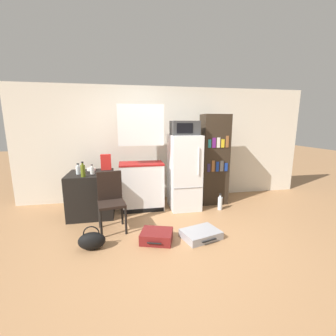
% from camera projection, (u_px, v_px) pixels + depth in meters
% --- Properties ---
extents(ground_plane, '(24.00, 24.00, 0.00)m').
position_uv_depth(ground_plane, '(180.00, 240.00, 3.29)').
color(ground_plane, '#A3754C').
extents(wall_back, '(6.40, 0.10, 2.44)m').
position_uv_depth(wall_back, '(168.00, 144.00, 5.01)').
color(wall_back, silver).
rests_on(wall_back, ground_plane).
extents(side_table, '(0.79, 0.76, 0.79)m').
position_uv_depth(side_table, '(92.00, 194.00, 4.13)').
color(side_table, black).
rests_on(side_table, ground_plane).
extents(kitchen_hutch, '(0.84, 0.50, 2.00)m').
position_uv_depth(kitchen_hutch, '(141.00, 162.00, 4.32)').
color(kitchen_hutch, white).
rests_on(kitchen_hutch, ground_plane).
extents(refrigerator, '(0.57, 0.68, 1.45)m').
position_uv_depth(refrigerator, '(184.00, 172.00, 4.44)').
color(refrigerator, white).
rests_on(refrigerator, ground_plane).
extents(microwave, '(0.52, 0.38, 0.27)m').
position_uv_depth(microwave, '(185.00, 128.00, 4.27)').
color(microwave, '#333333').
rests_on(microwave, refrigerator).
extents(bookshelf, '(0.55, 0.39, 1.85)m').
position_uv_depth(bookshelf, '(214.00, 160.00, 4.66)').
color(bookshelf, '#2D2319').
rests_on(bookshelf, ground_plane).
extents(bottle_olive_oil, '(0.07, 0.07, 0.26)m').
position_uv_depth(bottle_olive_oil, '(83.00, 170.00, 3.74)').
color(bottle_olive_oil, '#566619').
rests_on(bottle_olive_oil, side_table).
extents(bottle_milk_white, '(0.07, 0.07, 0.17)m').
position_uv_depth(bottle_milk_white, '(92.00, 170.00, 3.96)').
color(bottle_milk_white, white).
rests_on(bottle_milk_white, side_table).
extents(bottle_clear_short, '(0.08, 0.08, 0.19)m').
position_uv_depth(bottle_clear_short, '(78.00, 170.00, 3.94)').
color(bottle_clear_short, silver).
rests_on(bottle_clear_short, side_table).
extents(bowl, '(0.16, 0.16, 0.04)m').
position_uv_depth(bowl, '(91.00, 169.00, 4.26)').
color(bowl, silver).
rests_on(bowl, side_table).
extents(cereal_box, '(0.19, 0.07, 0.30)m').
position_uv_depth(cereal_box, '(106.00, 162.00, 4.29)').
color(cereal_box, red).
rests_on(cereal_box, side_table).
extents(chair, '(0.46, 0.46, 0.93)m').
position_uv_depth(chair, '(111.00, 196.00, 3.54)').
color(chair, black).
rests_on(chair, ground_plane).
extents(suitcase_large_flat, '(0.62, 0.52, 0.12)m').
position_uv_depth(suitcase_large_flat, '(201.00, 234.00, 3.34)').
color(suitcase_large_flat, '#99999E').
rests_on(suitcase_large_flat, ground_plane).
extents(suitcase_small_flat, '(0.53, 0.47, 0.15)m').
position_uv_depth(suitcase_small_flat, '(157.00, 236.00, 3.23)').
color(suitcase_small_flat, maroon).
rests_on(suitcase_small_flat, ground_plane).
extents(handbag, '(0.36, 0.20, 0.33)m').
position_uv_depth(handbag, '(92.00, 241.00, 3.02)').
color(handbag, black).
rests_on(handbag, ground_plane).
extents(water_bottle_front, '(0.09, 0.09, 0.32)m').
position_uv_depth(water_bottle_front, '(220.00, 203.00, 4.41)').
color(water_bottle_front, silver).
rests_on(water_bottle_front, ground_plane).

